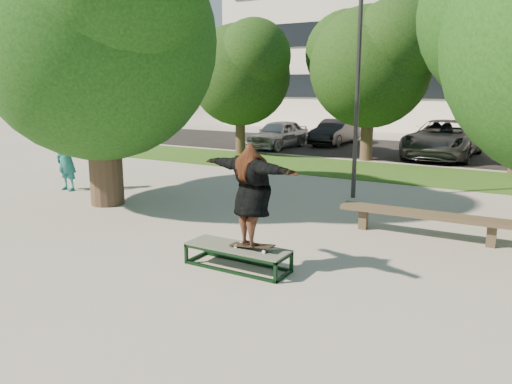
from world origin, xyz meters
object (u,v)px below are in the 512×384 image
Objects in this scene: grind_box at (238,257)px; car_silver_a at (278,134)px; car_grey at (443,139)px; tree_left at (97,27)px; car_dark at (335,132)px; bench at (424,216)px; lamppost at (358,80)px; bystander at (66,158)px.

car_silver_a is (-7.28, 14.97, 0.49)m from grind_box.
car_grey is at bearing 88.69° from grind_box.
tree_left is 1.79× the size of car_dark.
grind_box is 18.48m from car_dark.
tree_left is 2.08× the size of bench.
bench is at bearing -61.30° from car_dark.
car_dark is 0.70× the size of car_grey.
car_grey is (-1.94, 12.22, 0.35)m from bench.
lamppost is 3.16× the size of bystander.
lamppost is 1.54× the size of car_dark.
grind_box is 0.45× the size of car_silver_a.
tree_left is 15.86m from car_dark.
car_dark is at bearing 160.77° from car_grey.
bench is 0.60× the size of car_grey.
lamppost is 6.85m from grind_box.
car_dark is at bearing 114.23° from lamppost.
lamppost is 12.86m from car_dark.
car_silver_a is 7.66m from car_grey.
tree_left is 1.25× the size of car_grey.
bench is at bearing 8.15° from tree_left.
lamppost is 3.39× the size of grind_box.
car_grey is (5.86, 13.34, -3.63)m from tree_left.
car_grey is (5.74, -2.07, 0.14)m from car_dark.
car_grey is at bearing 7.14° from car_silver_a.
lamppost is 9.74m from car_grey.
car_silver_a reaches higher than car_dark.
car_dark is (0.12, 15.41, -3.77)m from tree_left.
tree_left is at bearing -173.48° from bench.
tree_left is 3.95× the size of grind_box.
car_dark is at bearing 106.94° from grind_box.
tree_left is at bearing -143.58° from lamppost.
lamppost is 1.52× the size of car_silver_a.
grind_box is at bearing -72.60° from car_dark.
bystander is 0.48× the size of car_silver_a.
car_silver_a is at bearing 97.97° from tree_left.
car_silver_a reaches higher than bench.
tree_left is at bearing -113.10° from car_grey.
bystander is at bearing -178.40° from bench.
car_dark is (-7.67, 14.29, 0.22)m from bench.
lamppost is 4.63m from bench.
tree_left reaches higher than bystander.
bench is (2.29, 3.38, 0.25)m from grind_box.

